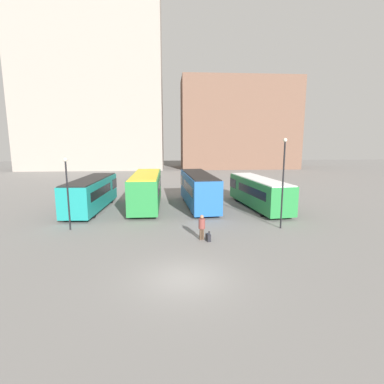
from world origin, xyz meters
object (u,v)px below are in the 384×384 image
Objects in this scene: traveler at (202,225)px; bus_3 at (258,192)px; lamp_post_0 at (283,177)px; bus_0 at (92,193)px; lamp_post_1 at (67,188)px; bus_1 at (146,189)px; bus_2 at (198,189)px; suitcase at (208,237)px.

bus_3 is at bearing -55.45° from traveler.
lamp_post_0 is (-0.31, -6.98, 2.31)m from bus_3.
lamp_post_1 is (-0.00, -6.45, 1.54)m from bus_0.
traveler is at bearing -131.18° from bus_0.
bus_3 is at bearing -94.90° from bus_1.
traveler is at bearing -160.89° from lamp_post_0.
bus_0 is at bearing 155.35° from lamp_post_0.
traveler is 7.18m from lamp_post_0.
lamp_post_1 is (-10.25, -7.13, 1.38)m from bus_2.
traveler reaches higher than suitcase.
lamp_post_1 is at bearing -176.64° from bus_0.
suitcase is (4.81, -10.37, -1.55)m from bus_1.
lamp_post_0 is 1.26× the size of lamp_post_1.
lamp_post_0 reaches higher than bus_1.
bus_0 is 13.78× the size of suitcase.
lamp_post_0 is (6.22, 2.16, 2.87)m from traveler.
suitcase is at bearing -131.06° from bus_0.
suitcase is 7.31m from lamp_post_0.
bus_2 is 1.92× the size of lamp_post_1.
bus_2 is at bearing -82.80° from bus_0.
bus_2 is 5.88m from bus_3.
bus_2 is 9.85m from lamp_post_0.
bus_2 is 12.56m from lamp_post_1.
bus_2 is 10.52m from suitcase.
bus_1 is 0.98× the size of bus_2.
bus_2 is at bearing 34.85° from lamp_post_1.
bus_1 is at bearing 78.21° from bus_3.
bus_3 is 1.56× the size of lamp_post_0.
suitcase is 0.14× the size of lamp_post_1.
bus_0 is 16.05m from bus_3.
bus_0 is 5.82× the size of traveler.
bus_1 is 13.40m from lamp_post_0.
lamp_post_0 reaches higher than lamp_post_1.
bus_2 is at bearing -89.91° from bus_1.
bus_2 reaches higher than suitcase.
bus_2 is 1.52× the size of lamp_post_0.
suitcase is (-0.34, -10.40, -1.53)m from bus_2.
suitcase is (9.90, -9.72, -1.37)m from bus_0.
bus_1 reaches higher than bus_3.
lamp_post_1 is (-9.91, 3.26, 2.91)m from suitcase.
traveler is 0.92m from suitcase.
lamp_post_0 is (10.64, -7.87, 2.08)m from bus_1.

